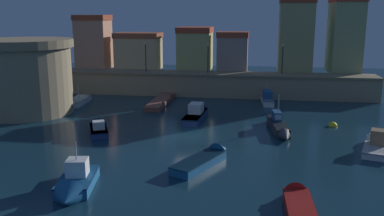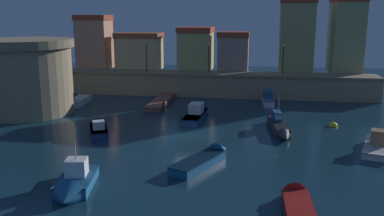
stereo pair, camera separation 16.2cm
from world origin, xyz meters
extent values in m
plane|color=#112D3D|center=(0.00, 0.00, 0.00)|extent=(96.49, 96.49, 0.00)
cube|color=#9E8966|center=(0.00, 17.77, 1.30)|extent=(39.02, 3.39, 2.59)
cube|color=#817053|center=(0.00, 17.77, 2.71)|extent=(39.02, 3.69, 0.24)
cube|color=tan|center=(-16.43, 21.24, 5.82)|extent=(4.17, 3.56, 6.45)
cube|color=#994126|center=(-16.43, 21.24, 9.40)|extent=(4.34, 3.70, 0.70)
cube|color=tan|center=(-10.22, 21.35, 4.67)|extent=(5.71, 3.77, 4.16)
cube|color=brown|center=(-10.22, 21.35, 7.10)|extent=(5.94, 3.92, 0.70)
cube|color=tan|center=(-2.68, 21.92, 5.05)|extent=(4.22, 4.90, 4.91)
cube|color=#A33D28|center=(-2.68, 21.92, 7.85)|extent=(4.39, 5.09, 0.70)
cube|color=gray|center=(2.30, 20.99, 4.78)|extent=(3.84, 3.04, 4.37)
cube|color=#9E422A|center=(2.30, 20.99, 7.31)|extent=(3.99, 3.16, 0.70)
cube|color=tan|center=(10.12, 21.07, 6.87)|extent=(4.13, 3.20, 8.56)
cube|color=#963D26|center=(10.12, 21.07, 11.50)|extent=(4.29, 3.33, 0.70)
cube|color=tan|center=(16.22, 22.43, 6.94)|extent=(3.55, 5.93, 8.69)
cylinder|color=#9E8966|center=(-17.48, 5.59, 3.33)|extent=(8.95, 8.95, 6.66)
cylinder|color=#867556|center=(-17.48, 5.59, 7.06)|extent=(9.66, 9.66, 0.80)
cube|color=brown|center=(-5.12, 11.83, 0.26)|extent=(1.69, 8.50, 0.52)
cylinder|color=brown|center=(-4.36, 13.96, 0.35)|extent=(0.20, 0.20, 0.70)
cylinder|color=brown|center=(-4.36, 9.70, 0.35)|extent=(0.20, 0.20, 0.70)
cylinder|color=black|center=(-8.30, 17.77, 4.49)|extent=(0.12, 0.12, 3.32)
sphere|color=#F9D172|center=(-8.30, 17.77, 6.30)|extent=(0.32, 0.32, 0.32)
cylinder|color=black|center=(-0.49, 17.77, 4.46)|extent=(0.12, 0.12, 3.25)
sphere|color=#F9D172|center=(-0.49, 17.77, 6.23)|extent=(0.32, 0.32, 0.32)
cylinder|color=black|center=(8.43, 17.77, 4.46)|extent=(0.12, 0.12, 3.26)
sphere|color=#F9D172|center=(8.43, 17.77, 6.24)|extent=(0.32, 0.32, 0.32)
cube|color=#195689|center=(1.84, -7.14, 0.30)|extent=(3.35, 4.99, 0.60)
cone|color=#195689|center=(3.10, -4.38, 0.30)|extent=(1.84, 1.81, 1.40)
cube|color=#0A293F|center=(1.84, -7.14, 0.56)|extent=(3.41, 5.09, 0.08)
cube|color=#333338|center=(7.43, 2.93, 0.35)|extent=(1.83, 5.60, 0.70)
cone|color=#333338|center=(7.86, -0.44, 0.35)|extent=(1.25, 1.53, 1.08)
cube|color=black|center=(7.43, 2.93, 0.66)|extent=(1.87, 5.71, 0.08)
cube|color=navy|center=(7.32, 3.74, 1.09)|extent=(0.88, 1.69, 0.76)
cube|color=#99B7C6|center=(7.42, 2.94, 1.12)|extent=(0.62, 0.14, 0.46)
cylinder|color=#B2B2B7|center=(7.40, 3.11, 1.89)|extent=(0.08, 0.08, 2.36)
cube|color=white|center=(6.69, 14.46, 0.35)|extent=(1.48, 5.51, 0.70)
cone|color=white|center=(6.46, 17.82, 0.35)|extent=(1.15, 1.47, 1.06)
cube|color=slate|center=(6.69, 14.46, 0.66)|extent=(1.51, 5.62, 0.08)
cube|color=navy|center=(6.74, 13.85, 1.10)|extent=(1.06, 2.13, 0.79)
cylinder|color=#B2B2B7|center=(6.68, 14.65, 1.41)|extent=(0.08, 0.08, 1.42)
cube|color=navy|center=(-0.25, 5.43, 0.29)|extent=(1.84, 5.46, 0.58)
cone|color=navy|center=(-0.04, 8.76, 0.29)|extent=(1.52, 1.49, 1.43)
cube|color=#111A31|center=(-0.25, 5.43, 0.54)|extent=(1.88, 5.57, 0.08)
cube|color=silver|center=(-0.23, 5.79, 1.04)|extent=(1.34, 1.83, 0.92)
cube|color=#99B7C6|center=(-0.17, 6.67, 1.09)|extent=(1.11, 0.13, 0.55)
cube|color=red|center=(7.78, -12.99, 0.31)|extent=(1.47, 3.70, 0.63)
cone|color=red|center=(7.72, -10.70, 0.31)|extent=(1.33, 1.06, 1.30)
cube|color=#4A0A0E|center=(7.78, -12.99, 0.59)|extent=(1.50, 3.77, 0.08)
cube|color=silver|center=(-14.29, 10.38, 0.31)|extent=(1.85, 4.87, 0.62)
cone|color=silver|center=(-14.09, 7.37, 0.31)|extent=(1.55, 1.43, 1.47)
cube|color=slate|center=(-14.29, 10.38, 0.58)|extent=(1.89, 4.97, 0.08)
cylinder|color=#B2B2B7|center=(-14.31, 10.73, 1.41)|extent=(0.08, 0.08, 1.58)
cube|color=navy|center=(-7.59, -0.69, 0.27)|extent=(2.76, 3.94, 0.55)
cone|color=navy|center=(-8.55, 1.43, 0.27)|extent=(1.60, 1.48, 1.29)
cube|color=black|center=(-7.59, -0.69, 0.51)|extent=(2.82, 4.02, 0.08)
cube|color=silver|center=(-7.40, -1.11, 0.89)|extent=(1.24, 1.21, 0.68)
cube|color=#195689|center=(-4.73, -11.52, 0.34)|extent=(2.55, 4.05, 0.68)
cone|color=#195689|center=(-4.30, -13.84, 0.34)|extent=(1.95, 1.37, 1.79)
cube|color=#0B1E4E|center=(-4.73, -11.52, 0.64)|extent=(2.60, 4.13, 0.08)
cube|color=silver|center=(-4.76, -11.36, 1.18)|extent=(1.36, 1.33, 0.99)
cylinder|color=#B2B2B7|center=(-4.74, -11.47, 1.71)|extent=(0.08, 0.08, 2.05)
cube|color=white|center=(14.44, -1.93, 0.25)|extent=(3.19, 5.13, 0.50)
cone|color=white|center=(15.35, 0.94, 0.25)|extent=(2.06, 1.81, 1.74)
cube|color=gray|center=(14.44, -1.93, 0.46)|extent=(3.26, 5.23, 0.08)
cube|color=olive|center=(14.52, -1.68, 1.03)|extent=(1.41, 1.39, 1.06)
cube|color=#99B7C6|center=(14.68, -1.16, 1.09)|extent=(0.99, 0.36, 0.64)
sphere|color=yellow|center=(12.40, 4.91, 0.00)|extent=(0.79, 0.79, 0.79)
camera|label=1|loc=(5.38, -33.24, 9.95)|focal=39.34mm
camera|label=2|loc=(5.54, -33.21, 9.95)|focal=39.34mm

